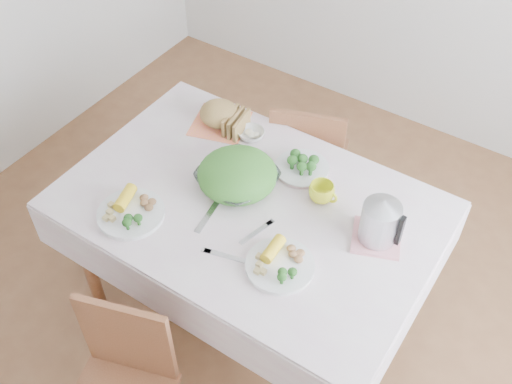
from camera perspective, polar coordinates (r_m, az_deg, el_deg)
The scene contains 17 objects.
floor at distance 3.03m, azimuth -0.53°, elevation -10.88°, with size 3.60×3.60×0.00m, color brown.
dining_table at distance 2.72m, azimuth -0.59°, elevation -6.59°, with size 1.40×0.90×0.75m, color brown.
tablecloth at distance 2.43m, azimuth -0.65°, elevation -1.14°, with size 1.50×1.00×0.01m, color silver.
chair_far at distance 3.10m, azimuth 5.12°, elevation 3.97°, with size 0.38×0.38×0.83m, color brown.
salad_bowl at distance 2.46m, azimuth -1.77°, elevation 1.23°, with size 0.31×0.31×0.08m, color white.
dinner_plate_left at distance 2.42m, azimuth -11.81°, elevation -2.05°, with size 0.27×0.27×0.02m, color white.
dinner_plate_right at distance 2.21m, azimuth 2.30°, elevation -7.02°, with size 0.26×0.26×0.02m, color white.
broccoli_plate at distance 2.56m, azimuth 4.39°, elevation 2.24°, with size 0.23×0.23×0.02m, color beige.
napkin at distance 2.79m, azimuth -3.45°, elevation 6.54°, with size 0.24×0.24×0.00m, color #FF8456.
bread_loaf at distance 2.75m, azimuth -3.50°, elevation 7.44°, with size 0.18×0.17×0.11m, color olive.
fruit_bowl at distance 2.70m, azimuth -0.44°, elevation 5.52°, with size 0.12×0.12×0.04m, color white.
yellow_mug at distance 2.42m, azimuth 6.26°, elevation -0.05°, with size 0.10×0.10×0.08m, color yellow.
pink_tray at distance 2.34m, azimuth 11.38°, elevation -4.28°, with size 0.18×0.18×0.01m, color pink.
electric_kettle at distance 2.25m, azimuth 11.79°, elevation -2.45°, with size 0.15×0.15×0.20m, color #B2B5BA.
fork_left at distance 2.39m, azimuth -4.48°, elevation -2.12°, with size 0.02×0.21×0.00m, color silver.
fork_right at distance 2.32m, azimuth 0.02°, elevation -3.86°, with size 0.02×0.17×0.00m, color silver.
knife at distance 2.25m, azimuth -2.90°, elevation -6.09°, with size 0.02×0.17×0.00m, color silver.
Camera 1 is at (0.93, -1.36, 2.54)m, focal length 42.00 mm.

